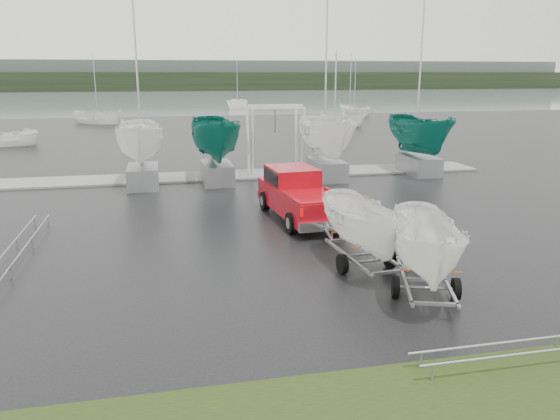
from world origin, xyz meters
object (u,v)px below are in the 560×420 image
Objects in this scene: trailer_hitched at (367,180)px; pickup_truck at (297,193)px; boat_hoist at (275,130)px; trailer_parked at (431,195)px.

pickup_truck is at bearing 90.00° from trailer_hitched.
pickup_truck is 10.10m from boat_hoist.
trailer_hitched is (0.48, -6.52, 1.74)m from pickup_truck.
pickup_truck is at bearing -96.65° from boat_hoist.
pickup_truck is 1.50× the size of boat_hoist.
pickup_truck is 1.20× the size of trailer_hitched.
trailer_hitched is 16.43m from boat_hoist.
pickup_truck is 9.15m from trailer_parked.
boat_hoist is (1.15, 9.90, 1.62)m from pickup_truck.
trailer_parked is at bearing -89.43° from boat_hoist.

